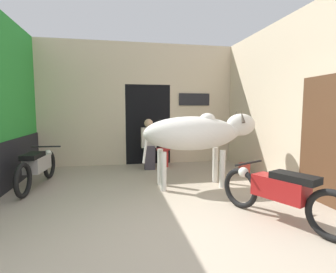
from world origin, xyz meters
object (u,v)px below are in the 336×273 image
(motorcycle_near, at_px, (280,192))
(shopkeeper_seated, at_px, (149,142))
(bucket, at_px, (244,169))
(motorcycle_far, at_px, (38,166))
(plastic_stool, at_px, (163,157))
(cow, at_px, (198,133))

(motorcycle_near, relative_size, shopkeeper_seated, 1.39)
(bucket, bearing_deg, motorcycle_far, -178.54)
(motorcycle_near, relative_size, bucket, 6.67)
(plastic_stool, relative_size, bucket, 1.84)
(motorcycle_far, height_order, plastic_stool, motorcycle_far)
(motorcycle_near, xyz_separation_m, plastic_stool, (-0.90, 3.64, -0.15))
(shopkeeper_seated, bearing_deg, motorcycle_near, -69.66)
(plastic_stool, bearing_deg, motorcycle_near, -76.15)
(motorcycle_far, distance_m, plastic_stool, 2.99)
(shopkeeper_seated, relative_size, bucket, 4.81)
(shopkeeper_seated, relative_size, plastic_stool, 2.61)
(shopkeeper_seated, height_order, plastic_stool, shopkeeper_seated)
(plastic_stool, bearing_deg, motorcycle_far, -153.93)
(cow, height_order, motorcycle_far, cow)
(cow, relative_size, motorcycle_far, 1.19)
(cow, distance_m, bucket, 1.72)
(shopkeeper_seated, distance_m, plastic_stool, 0.60)
(motorcycle_near, distance_m, shopkeeper_seated, 3.72)
(motorcycle_near, bearing_deg, cow, 107.16)
(motorcycle_far, relative_size, plastic_stool, 3.95)
(motorcycle_near, xyz_separation_m, shopkeeper_seated, (-1.29, 3.48, 0.26))
(motorcycle_near, xyz_separation_m, bucket, (0.77, 2.44, -0.28))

